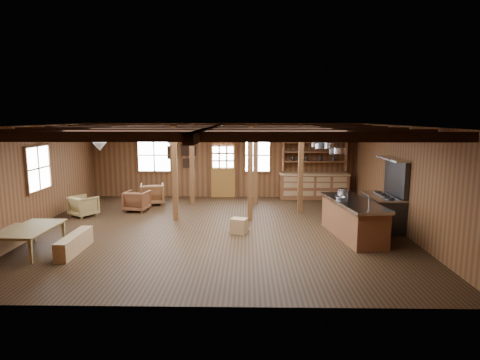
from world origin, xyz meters
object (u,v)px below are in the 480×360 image
object	(u,v)px
commercial_range	(384,206)
armchair_b	(137,201)
dining_table	(34,240)
armchair_a	(152,194)
kitchen_island	(353,219)
armchair_c	(84,206)

from	to	relation	value
commercial_range	armchair_b	xyz separation A→B (m)	(-7.31, 1.97, -0.30)
dining_table	armchair_a	bearing A→B (deg)	-15.49
commercial_range	armchair_b	bearing A→B (deg)	164.93
kitchen_island	commercial_range	distance (m)	1.32
kitchen_island	armchair_c	xyz separation A→B (m)	(-7.72, 2.02, -0.16)
commercial_range	armchair_b	world-z (taller)	commercial_range
armchair_c	dining_table	bearing A→B (deg)	127.22
armchair_b	armchair_c	xyz separation A→B (m)	(-1.45, -0.73, -0.01)
dining_table	armchair_c	world-z (taller)	armchair_c
kitchen_island	armchair_c	bearing A→B (deg)	156.95
armchair_b	armchair_c	world-z (taller)	armchair_b
kitchen_island	armchair_b	bearing A→B (deg)	147.93
kitchen_island	armchair_b	world-z (taller)	kitchen_island
kitchen_island	armchair_a	distance (m)	7.07
dining_table	armchair_c	size ratio (longest dim) A/B	2.29
kitchen_island	armchair_c	size ratio (longest dim) A/B	3.70
armchair_b	armchair_c	size ratio (longest dim) A/B	1.03
kitchen_island	armchair_a	xyz separation A→B (m)	(-6.00, 3.74, -0.11)
commercial_range	armchair_b	size ratio (longest dim) A/B	2.67
kitchen_island	commercial_range	world-z (taller)	commercial_range
kitchen_island	dining_table	size ratio (longest dim) A/B	1.61
commercial_range	armchair_a	bearing A→B (deg)	157.19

